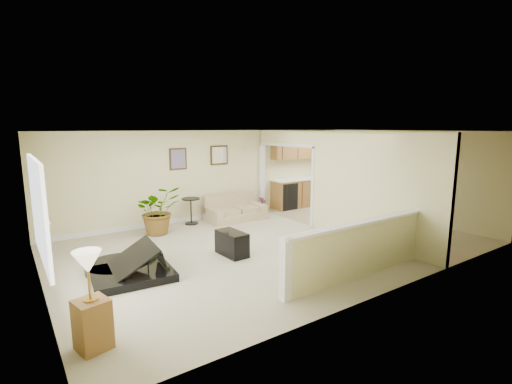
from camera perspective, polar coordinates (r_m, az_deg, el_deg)
floor at (r=8.41m, az=2.61°, el=-7.99°), size 9.00×9.00×0.00m
back_wall at (r=10.64m, az=-7.13°, el=2.64°), size 9.00×0.04×2.50m
front_wall at (r=6.05m, az=20.11°, el=-3.46°), size 9.00×0.04×2.50m
left_wall at (r=6.53m, az=-30.76°, el=-3.32°), size 0.04×6.00×2.50m
right_wall at (r=11.39m, az=21.07°, el=2.53°), size 0.04×6.00×2.50m
ceiling at (r=8.00m, az=2.75°, el=9.30°), size 9.00×6.00×0.04m
kitchen_vinyl at (r=10.54m, az=16.45°, el=-4.66°), size 2.70×6.00×0.01m
interior_partition at (r=9.48m, az=10.45°, el=1.47°), size 0.18×5.99×2.50m
pony_half_wall at (r=6.71m, az=15.22°, el=-8.38°), size 3.42×0.22×1.00m
left_window at (r=6.00m, az=-30.44°, el=-2.40°), size 0.05×2.15×1.45m
wall_art_left at (r=10.16m, az=-11.89°, el=5.00°), size 0.48×0.04×0.58m
wall_mirror at (r=10.70m, az=-5.69°, el=5.67°), size 0.55×0.04×0.55m
kitchen_cabinets at (r=12.26m, az=6.86°, el=1.82°), size 2.36×0.65×2.33m
piano at (r=6.90m, az=-19.36°, el=-8.01°), size 1.64×1.70×1.27m
piano_bench at (r=7.65m, az=-3.74°, el=-7.90°), size 0.41×0.76×0.49m
loveseat at (r=10.53m, az=-3.38°, el=-2.34°), size 1.63×0.93×0.93m
accent_table at (r=10.13m, az=-9.98°, el=-2.37°), size 0.49×0.49×0.71m
palm_plant at (r=9.37m, az=-14.83°, el=-2.77°), size 1.07×0.93×1.18m
small_plant at (r=11.10m, az=0.95°, el=-2.38°), size 0.37×0.37×0.52m
lamp_stand at (r=4.91m, az=-24.02°, el=-16.00°), size 0.43×0.43×1.21m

